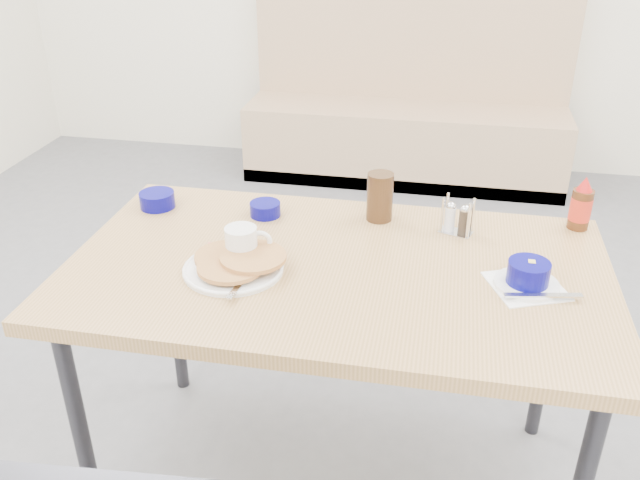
% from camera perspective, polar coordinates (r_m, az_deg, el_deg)
% --- Properties ---
extents(booth_bench, '(1.90, 0.56, 1.22)m').
position_cam_1_polar(booth_bench, '(4.24, 7.27, 10.08)').
color(booth_bench, tan).
rests_on(booth_bench, ground).
extents(dining_table, '(1.40, 0.80, 0.76)m').
position_cam_1_polar(dining_table, '(1.79, 1.41, -3.80)').
color(dining_table, tan).
rests_on(dining_table, ground).
extents(pancake_plate, '(0.26, 0.28, 0.05)m').
position_cam_1_polar(pancake_plate, '(1.73, -7.15, -2.04)').
color(pancake_plate, white).
rests_on(pancake_plate, dining_table).
extents(coffee_mug, '(0.12, 0.08, 0.09)m').
position_cam_1_polar(coffee_mug, '(1.76, -6.50, -0.33)').
color(coffee_mug, white).
rests_on(coffee_mug, dining_table).
extents(grits_setting, '(0.24, 0.22, 0.07)m').
position_cam_1_polar(grits_setting, '(1.72, 17.11, -2.96)').
color(grits_setting, white).
rests_on(grits_setting, dining_table).
extents(creamer_bowl, '(0.11, 0.11, 0.05)m').
position_cam_1_polar(creamer_bowl, '(2.11, -13.55, 3.31)').
color(creamer_bowl, '#050465').
rests_on(creamer_bowl, dining_table).
extents(butter_bowl, '(0.09, 0.09, 0.04)m').
position_cam_1_polar(butter_bowl, '(2.01, -4.64, 2.60)').
color(butter_bowl, '#050465').
rests_on(butter_bowl, dining_table).
extents(amber_tumbler, '(0.09, 0.09, 0.14)m').
position_cam_1_polar(amber_tumbler, '(1.97, 5.06, 3.66)').
color(amber_tumbler, '#392312').
rests_on(amber_tumbler, dining_table).
extents(condiment_caddy, '(0.10, 0.08, 0.11)m').
position_cam_1_polar(condiment_caddy, '(1.93, 11.45, 1.59)').
color(condiment_caddy, silver).
rests_on(condiment_caddy, dining_table).
extents(syrup_bottle, '(0.06, 0.06, 0.16)m').
position_cam_1_polar(syrup_bottle, '(2.05, 21.12, 2.67)').
color(syrup_bottle, '#47230F').
rests_on(syrup_bottle, dining_table).
extents(sugar_wrapper, '(0.04, 0.03, 0.00)m').
position_cam_1_polar(sugar_wrapper, '(1.87, -8.90, -0.37)').
color(sugar_wrapper, '#D1455A').
rests_on(sugar_wrapper, dining_table).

